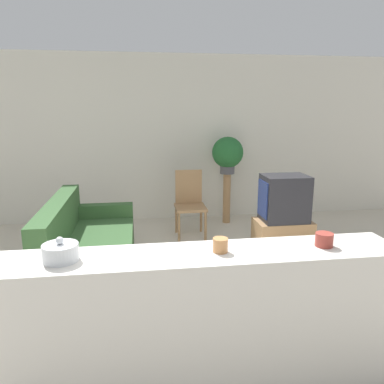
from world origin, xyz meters
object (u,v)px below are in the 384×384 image
television (284,198)px  potted_plant (228,153)px  couch (88,251)px  wooden_chair (190,201)px  decorative_bowl (61,252)px

television → potted_plant: 1.51m
couch → wooden_chair: wooden_chair is taller
wooden_chair → potted_plant: 1.05m
wooden_chair → potted_plant: size_ratio=1.63×
television → decorative_bowl: bearing=-136.9°
couch → television: size_ratio=3.14×
television → potted_plant: (-0.41, 1.40, 0.41)m
couch → decorative_bowl: size_ratio=8.49×
couch → potted_plant: 2.78m
television → wooden_chair: bearing=140.5°
couch → potted_plant: potted_plant is taller
potted_plant → decorative_bowl: (-1.90, -3.56, -0.14)m
television → wooden_chair: (-1.09, 0.90, -0.22)m
couch → decorative_bowl: decorative_bowl is taller
couch → potted_plant: (2.00, 1.73, 0.85)m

